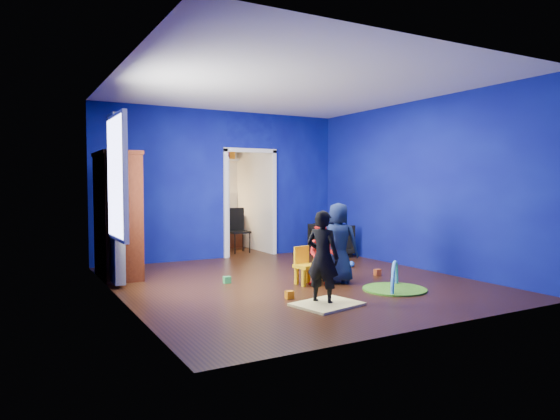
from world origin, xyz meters
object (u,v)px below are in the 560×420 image
tv_armoire (117,215)px  play_mat (395,289)px  toddler_red (322,255)px  hopper_ball (326,266)px  armchair (331,240)px  crt_tv (120,212)px  folding_chair (239,231)px  child_navy (338,243)px  child_black (323,257)px  kid_chair (306,268)px  study_desk (222,231)px  vase (120,144)px

tv_armoire → play_mat: bearing=-41.8°
toddler_red → hopper_ball: bearing=92.6°
toddler_red → hopper_ball: (0.29, 0.34, -0.23)m
armchair → tv_armoire: tv_armoire is taller
crt_tv → folding_chair: 3.29m
play_mat → folding_chair: 4.52m
armchair → crt_tv: crt_tv is taller
child_navy → folding_chair: (0.05, 3.69, -0.13)m
child_black → toddler_red: size_ratio=1.28×
child_black → hopper_ball: 1.55m
play_mat → kid_chair: bearing=133.9°
child_navy → kid_chair: child_navy is taller
kid_chair → study_desk: study_desk is taller
child_navy → crt_tv: size_ratio=1.70×
crt_tv → kid_chair: 3.04m
tv_armoire → play_mat: (3.15, -2.82, -0.97)m
tv_armoire → child_black: bearing=-58.5°
toddler_red → vase: vase is taller
tv_armoire → crt_tv: (0.04, 0.00, 0.04)m
crt_tv → study_desk: crt_tv is taller
child_black → vase: vase is taller
study_desk → folding_chair: folding_chair is taller
armchair → study_desk: study_desk is taller
armchair → play_mat: bearing=169.2°
tv_armoire → study_desk: tv_armoire is taller
child_navy → play_mat: (0.38, -0.80, -0.58)m
child_navy → play_mat: 1.06m
play_mat → study_desk: study_desk is taller
vase → kid_chair: bearing=-35.3°
play_mat → child_black: bearing=-172.3°
play_mat → crt_tv: bearing=137.8°
crt_tv → kid_chair: size_ratio=1.40×
hopper_ball → folding_chair: bearing=88.3°
child_black → study_desk: (0.98, 5.62, -0.20)m
folding_chair → toddler_red: bearing=-95.9°
vase → child_black: bearing=-55.7°
child_black → play_mat: size_ratio=1.31×
toddler_red → child_black: bearing=-79.9°
crt_tv → toddler_red: bearing=-41.5°
child_navy → folding_chair: bearing=-43.5°
tv_armoire → kid_chair: (2.28, -1.91, -0.73)m
child_black → vase: (-1.84, 2.70, 1.50)m
study_desk → folding_chair: bearing=-90.0°
tv_armoire → hopper_ball: size_ratio=4.45×
kid_chair → study_desk: bearing=71.4°
child_navy → toddler_red: bearing=61.6°
hopper_ball → folding_chair: 3.45m
tv_armoire → play_mat: size_ratio=2.24×
child_black → hopper_ball: size_ratio=2.60×
tv_armoire → child_navy: bearing=-36.1°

